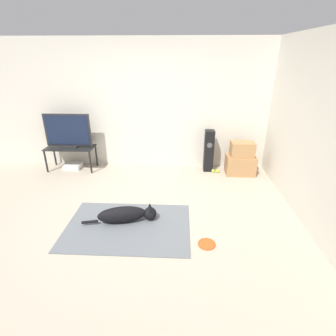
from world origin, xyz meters
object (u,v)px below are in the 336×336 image
(frisbee, at_px, (207,244))
(tennis_ball_by_boxes, at_px, (213,171))
(game_console, at_px, (73,166))
(cardboard_box_upper, at_px, (242,149))
(tv, at_px, (68,131))
(cardboard_box_lower, at_px, (240,165))
(dog, at_px, (127,214))
(tv_stand, at_px, (71,150))
(floor_speaker, at_px, (209,151))
(tennis_ball_near_speaker, at_px, (218,171))

(frisbee, relative_size, tennis_ball_by_boxes, 3.39)
(tennis_ball_by_boxes, relative_size, game_console, 0.19)
(cardboard_box_upper, distance_m, tv, 3.49)
(cardboard_box_lower, bearing_deg, game_console, 178.31)
(frisbee, bearing_deg, game_console, 138.47)
(dog, height_order, tv_stand, tv_stand)
(floor_speaker, distance_m, tennis_ball_near_speaker, 0.46)
(frisbee, distance_m, game_console, 3.52)
(cardboard_box_lower, distance_m, tv_stand, 3.48)
(tv_stand, distance_m, tennis_ball_by_boxes, 2.97)
(tv_stand, distance_m, tv, 0.40)
(cardboard_box_lower, relative_size, tv_stand, 0.58)
(tv_stand, distance_m, tennis_ball_near_speaker, 3.06)
(tv, xyz_separation_m, game_console, (-0.02, 0.03, -0.77))
(cardboard_box_upper, height_order, game_console, cardboard_box_upper)
(tennis_ball_near_speaker, distance_m, game_console, 3.05)
(cardboard_box_lower, distance_m, game_console, 3.49)
(frisbee, xyz_separation_m, game_console, (-2.64, 2.34, 0.03))
(floor_speaker, height_order, game_console, floor_speaker)
(tv_stand, bearing_deg, cardboard_box_lower, -1.19)
(cardboard_box_upper, bearing_deg, tv, 178.68)
(frisbee, relative_size, tv, 0.24)
(cardboard_box_lower, relative_size, tv, 0.61)
(dog, relative_size, cardboard_box_upper, 2.31)
(frisbee, height_order, floor_speaker, floor_speaker)
(cardboard_box_upper, height_order, tv_stand, cardboard_box_upper)
(dog, height_order, floor_speaker, floor_speaker)
(tv_stand, height_order, tennis_ball_by_boxes, tv_stand)
(game_console, bearing_deg, cardboard_box_lower, -1.69)
(game_console, bearing_deg, tennis_ball_near_speaker, -1.64)
(tv, bearing_deg, tv_stand, -90.00)
(frisbee, bearing_deg, floor_speaker, 84.69)
(tv_stand, relative_size, tennis_ball_near_speaker, 14.80)
(tennis_ball_near_speaker, height_order, game_console, game_console)
(tv_stand, bearing_deg, dog, -50.86)
(tv, bearing_deg, cardboard_box_lower, -1.23)
(frisbee, height_order, tv_stand, tv_stand)
(dog, bearing_deg, cardboard_box_lower, 42.52)
(floor_speaker, height_order, tv_stand, floor_speaker)
(tennis_ball_near_speaker, relative_size, game_console, 0.19)
(floor_speaker, distance_m, tv, 2.87)
(dog, distance_m, cardboard_box_upper, 2.68)
(cardboard_box_upper, xyz_separation_m, game_console, (-3.49, 0.11, -0.48))
(tv_stand, bearing_deg, floor_speaker, 1.27)
(tennis_ball_by_boxes, distance_m, game_console, 2.96)
(tennis_ball_by_boxes, bearing_deg, cardboard_box_lower, -3.00)
(dog, distance_m, cardboard_box_lower, 2.65)
(cardboard_box_lower, bearing_deg, tv, 178.77)
(tv_stand, relative_size, tv, 1.05)
(tennis_ball_by_boxes, distance_m, tennis_ball_near_speaker, 0.09)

